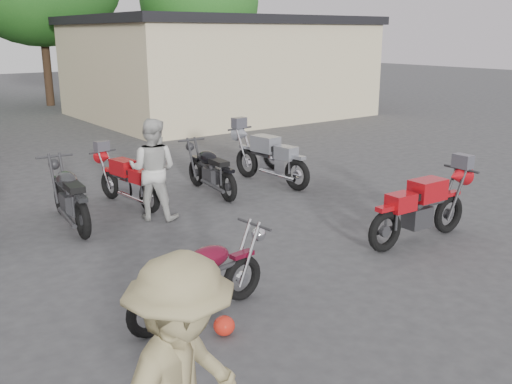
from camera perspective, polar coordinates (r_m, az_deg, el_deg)
ground at (r=6.72m, az=5.54°, el=-12.67°), size 90.00×90.00×0.00m
stucco_building at (r=23.09m, az=-3.85°, el=12.07°), size 10.00×8.00×3.50m
tree_2 at (r=27.56m, az=-20.70°, el=17.23°), size 7.04×7.04×8.80m
tree_3 at (r=30.84m, az=-5.62°, el=16.73°), size 6.08×6.08×7.60m
vintage_motorcycle at (r=6.59m, az=-5.51°, el=-8.15°), size 1.87×0.79×1.05m
sportbike at (r=9.22m, az=16.19°, el=-1.28°), size 2.07×0.75×1.19m
helmet at (r=6.37m, az=-3.20°, el=-13.20°), size 0.26×0.26×0.22m
person_light at (r=10.06m, az=-10.27°, el=2.23°), size 1.09×1.09×1.78m
row_bike_3 at (r=10.10m, az=-18.18°, el=-0.02°), size 0.86×2.08×1.18m
row_bike_4 at (r=11.02m, az=-12.76°, el=1.32°), size 0.88×1.88×1.05m
row_bike_5 at (r=11.60m, az=-4.58°, el=2.50°), size 0.78×1.94×1.10m
row_bike_6 at (r=12.33m, az=1.36°, el=3.66°), size 0.94×2.20×1.24m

